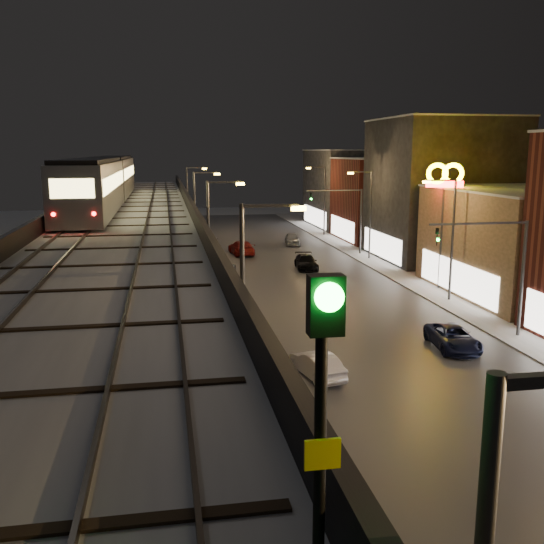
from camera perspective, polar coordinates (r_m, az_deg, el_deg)
road_surface at (r=47.28m, az=3.74°, el=-2.05°), size 17.00×120.00×0.06m
sidewalk_right at (r=50.55m, az=14.82°, el=-1.48°), size 4.00×120.00×0.14m
under_viaduct_pavement at (r=46.03m, az=-12.83°, el=-2.68°), size 11.00×120.00×0.06m
elevated_viaduct at (r=41.91m, az=-13.35°, el=3.72°), size 9.00×100.00×6.30m
viaduct_trackbed at (r=41.95m, az=-13.40°, el=4.78°), size 8.40×100.00×0.32m
viaduct_parapet_streetside at (r=41.90m, az=-7.44°, el=5.62°), size 0.30×100.00×1.10m
viaduct_parapet_far at (r=42.41m, az=-19.31°, el=5.15°), size 0.30×100.00×1.10m
building_c at (r=50.41m, az=23.21°, el=2.58°), size 12.20×15.20×8.16m
building_d at (r=64.02m, az=15.58°, el=7.44°), size 12.20×13.20×14.16m
building_e at (r=76.99m, az=11.01°, el=6.74°), size 12.20×12.20×10.16m
building_f at (r=90.14m, az=7.83°, el=7.80°), size 12.20×16.20×11.16m
streetlight_left_1 at (r=23.57m, az=-2.14°, el=-2.68°), size 2.57×0.28×9.00m
streetlight_left_2 at (r=41.17m, az=-5.61°, el=3.30°), size 2.57×0.28×9.00m
streetlight_right_2 at (r=45.79m, az=16.36°, el=3.70°), size 2.56×0.28×9.00m
streetlight_left_3 at (r=59.02m, az=-7.01°, el=5.68°), size 2.57×0.28×9.00m
streetlight_right_3 at (r=62.33m, az=9.02°, el=5.92°), size 2.56×0.28×9.00m
streetlight_left_4 at (r=76.93m, az=-7.76°, el=6.96°), size 2.57×0.28×9.00m
streetlight_right_4 at (r=79.50m, az=4.78°, el=7.16°), size 2.56×0.28×9.00m
traffic_light_rig_a at (r=37.68m, az=21.10°, el=0.71°), size 6.10×0.34×7.00m
traffic_light_rig_b at (r=64.95m, az=7.40°, el=5.53°), size 6.10×0.34×7.00m
subway_train at (r=54.07m, az=-15.46°, el=8.34°), size 3.18×38.36×3.81m
rail_signal at (r=5.92m, az=4.88°, el=-9.00°), size 0.37×0.44×3.18m
car_taxi at (r=27.06m, az=0.06°, el=-10.77°), size 2.09×4.55×1.51m
car_near_white at (r=30.01m, az=4.26°, el=-8.81°), size 2.14×4.00×1.25m
car_mid_silver at (r=53.95m, az=-4.87°, el=0.27°), size 3.40×5.06×1.29m
car_mid_dark at (r=64.76m, az=-2.89°, el=2.25°), size 2.58×5.33×1.49m
car_far_white at (r=70.50m, az=-5.67°, el=2.86°), size 1.62×3.83×1.29m
car_onc_dark at (r=35.54m, az=16.66°, el=-6.02°), size 2.53×4.75×1.27m
car_onc_white at (r=56.73m, az=3.24°, el=0.87°), size 2.33×4.79×1.34m
car_onc_red at (r=71.69m, az=1.92°, el=3.09°), size 2.17×4.27×1.39m
sign_mcdonalds at (r=49.50m, az=15.92°, el=7.68°), size 2.98×0.82×10.04m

